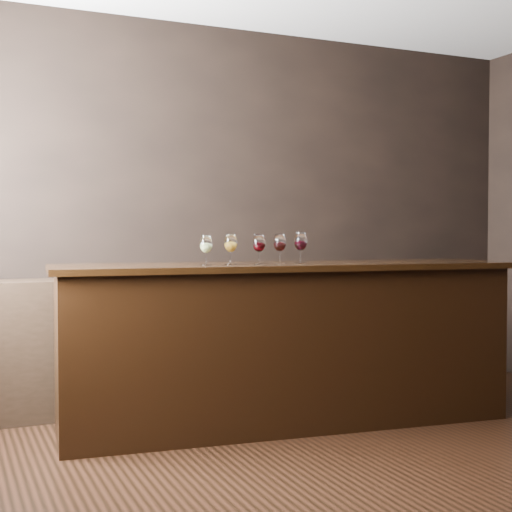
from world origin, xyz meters
name	(u,v)px	position (x,y,z in m)	size (l,w,h in m)	color
ground	(405,485)	(0.00, 0.00, 0.00)	(5.00, 5.00, 0.00)	black
room_shell	(354,115)	(-0.23, 0.11, 1.81)	(5.02, 4.52, 2.81)	black
bar_counter	(287,347)	(-0.05, 1.22, 0.50)	(2.86, 0.62, 1.00)	black
bar_top	(288,266)	(-0.05, 1.22, 1.02)	(2.96, 0.69, 0.04)	black
back_bar_shelf	(151,342)	(-0.72, 2.03, 0.46)	(2.56, 0.40, 0.92)	black
glass_white	(206,245)	(-0.60, 1.21, 1.16)	(0.08, 0.08, 0.18)	white
glass_amber	(231,244)	(-0.44, 1.22, 1.17)	(0.08, 0.08, 0.19)	white
glass_red_a	(259,244)	(-0.26, 1.20, 1.17)	(0.08, 0.08, 0.19)	white
glass_red_b	(280,243)	(-0.10, 1.21, 1.17)	(0.08, 0.08, 0.19)	white
glass_red_c	(301,242)	(0.04, 1.21, 1.18)	(0.08, 0.08, 0.20)	white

